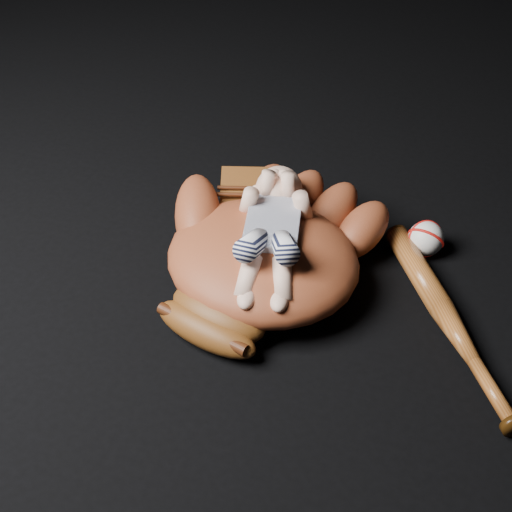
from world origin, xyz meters
name	(u,v)px	position (x,y,z in m)	size (l,w,h in m)	color
baseball_glove	(263,252)	(-0.08, 0.02, 0.08)	(0.45, 0.52, 0.16)	maroon
newborn_baby	(271,232)	(-0.06, 0.02, 0.13)	(0.16, 0.35, 0.14)	#E9B396
baseball_bat	(448,319)	(0.27, 0.02, 0.02)	(0.05, 0.49, 0.05)	brown
baseball	(426,239)	(0.20, 0.22, 0.04)	(0.07, 0.07, 0.07)	white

